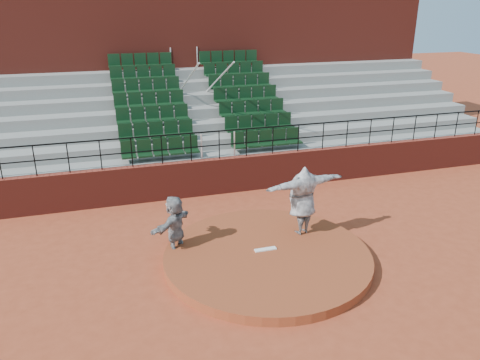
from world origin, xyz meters
The scene contains 9 objects.
ground centered at (0.00, 0.00, 0.00)m, with size 90.00×90.00×0.00m, color #9A3D22.
pitchers_mound centered at (0.00, 0.00, 0.12)m, with size 5.50×5.50×0.25m, color brown.
pitching_rubber centered at (0.00, 0.15, 0.27)m, with size 0.60×0.15×0.03m, color white.
boundary_wall centered at (0.00, 5.00, 0.65)m, with size 24.00×0.30×1.30m, color maroon.
wall_railing centered at (0.00, 5.00, 2.03)m, with size 24.04×0.05×1.03m.
seating_deck centered at (0.00, 8.65, 1.43)m, with size 24.00×5.97×4.63m.
press_box_facade centered at (0.00, 12.60, 3.55)m, with size 24.00×3.00×7.10m, color maroon.
pitcher centered at (1.33, 0.82, 1.26)m, with size 2.47×0.67×2.01m, color black.
fielder centered at (-2.26, 1.10, 0.85)m, with size 1.58×0.50×1.70m, color black.
Camera 1 is at (-3.87, -10.22, 6.48)m, focal length 35.00 mm.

